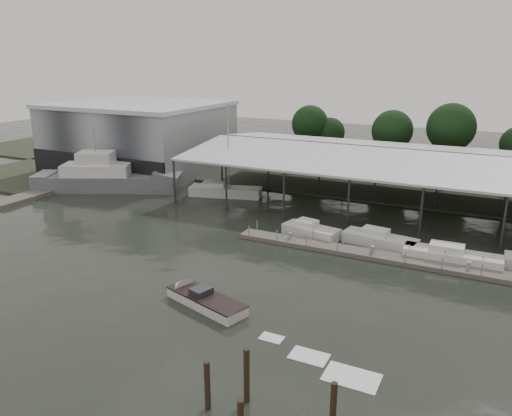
% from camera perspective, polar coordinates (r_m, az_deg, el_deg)
% --- Properties ---
extents(ground, '(200.00, 200.00, 0.00)m').
position_cam_1_polar(ground, '(43.05, -8.78, -6.95)').
color(ground, black).
rests_on(ground, ground).
extents(land_strip_far, '(140.00, 30.00, 0.30)m').
position_cam_1_polar(land_strip_far, '(79.35, 8.82, 4.23)').
color(land_strip_far, '#353C2D').
rests_on(land_strip_far, ground).
extents(land_strip_west, '(20.00, 40.00, 0.30)m').
position_cam_1_polar(land_strip_west, '(90.08, -18.88, 5.03)').
color(land_strip_west, '#353C2D').
rests_on(land_strip_west, ground).
extents(storage_warehouse, '(24.50, 20.50, 10.50)m').
position_cam_1_polar(storage_warehouse, '(81.15, -13.17, 8.00)').
color(storage_warehouse, '#969CA0').
rests_on(storage_warehouse, ground).
extents(covered_boat_shed, '(58.24, 24.00, 6.96)m').
position_cam_1_polar(covered_boat_shed, '(61.27, 20.28, 5.40)').
color(covered_boat_shed, white).
rests_on(covered_boat_shed, ground).
extents(trawler_dock, '(3.00, 18.00, 0.50)m').
position_cam_1_polar(trawler_dock, '(72.26, -22.11, 2.03)').
color(trawler_dock, '#66615A').
rests_on(trawler_dock, ground).
extents(floating_dock, '(28.00, 2.00, 1.40)m').
position_cam_1_polar(floating_dock, '(46.01, 14.36, -5.42)').
color(floating_dock, '#66615A').
rests_on(floating_dock, ground).
extents(grey_trawler, '(19.49, 12.66, 8.84)m').
position_cam_1_polar(grey_trawler, '(70.04, -16.66, 3.26)').
color(grey_trawler, slate).
rests_on(grey_trawler, ground).
extents(white_sailboat, '(9.54, 4.94, 12.02)m').
position_cam_1_polar(white_sailboat, '(64.45, -3.64, 1.94)').
color(white_sailboat, silver).
rests_on(white_sailboat, ground).
extents(speedboat_underway, '(17.87, 6.90, 2.00)m').
position_cam_1_polar(speedboat_underway, '(37.14, -6.35, -10.23)').
color(speedboat_underway, silver).
rests_on(speedboat_underway, ground).
extents(moored_cruiser_0, '(6.01, 3.26, 1.70)m').
position_cam_1_polar(moored_cruiser_0, '(50.17, 6.25, -2.58)').
color(moored_cruiser_0, silver).
rests_on(moored_cruiser_0, ground).
extents(moored_cruiser_1, '(7.19, 3.14, 1.70)m').
position_cam_1_polar(moored_cruiser_1, '(48.90, 13.91, -3.52)').
color(moored_cruiser_1, silver).
rests_on(moored_cruiser_1, ground).
extents(moored_cruiser_2, '(8.16, 2.29, 1.70)m').
position_cam_1_polar(moored_cruiser_2, '(46.82, 21.42, -5.16)').
color(moored_cruiser_2, silver).
rests_on(moored_cruiser_2, ground).
extents(horizon_tree_line, '(70.88, 8.76, 10.75)m').
position_cam_1_polar(horizon_tree_line, '(80.53, 26.34, 7.21)').
color(horizon_tree_line, black).
rests_on(horizon_tree_line, ground).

